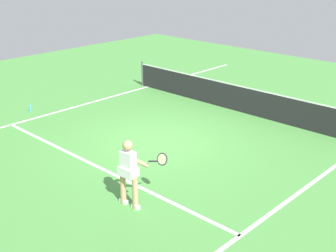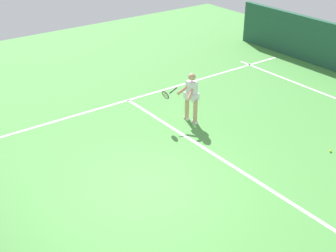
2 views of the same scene
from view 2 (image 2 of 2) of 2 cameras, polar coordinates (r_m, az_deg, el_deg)
name	(u,v)px [view 2 (image 2 of 2)]	position (r m, az deg, el deg)	size (l,w,h in m)	color
ground_plane	(149,186)	(11.09, -2.42, -7.41)	(27.10, 27.10, 0.00)	#4C9342
service_line_marking	(218,157)	(12.25, 6.21, -3.80)	(8.94, 0.10, 0.01)	white
sideline_right_marking	(67,118)	(14.51, -12.40, 1.00)	(0.10, 18.84, 0.01)	white
tennis_player	(190,96)	(13.62, 2.81, 3.77)	(0.75, 0.97, 1.55)	tan
tennis_ball_near	(330,151)	(13.12, 19.51, -2.94)	(0.07, 0.07, 0.07)	#D1E533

